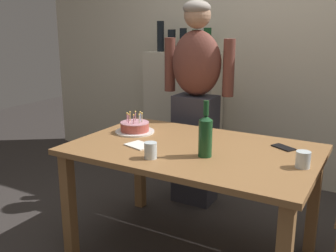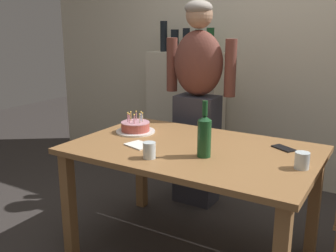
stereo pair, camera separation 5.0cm
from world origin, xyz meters
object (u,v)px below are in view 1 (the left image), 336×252
Objects in this scene: birthday_cake at (135,128)px; person_man_bearded at (196,101)px; water_glass_far at (303,160)px; cell_phone at (283,147)px; water_glass_near at (151,150)px; wine_bottle at (205,135)px; napkin_stack at (139,145)px.

birthday_cake is 0.66m from person_man_bearded.
water_glass_far is 0.34m from cell_phone.
person_man_bearded is at bearing -179.97° from cell_phone.
person_man_bearded reaches higher than water_glass_far.
water_glass_near is 0.32m from wine_bottle.
person_man_bearded is at bearing 74.92° from birthday_cake.
napkin_stack is at bearing -176.91° from wine_bottle.
cell_phone is 0.88× the size of napkin_stack.
water_glass_near is 0.25m from napkin_stack.
wine_bottle is 0.98m from person_man_bearded.
water_glass_near is (0.39, -0.41, 0.01)m from birthday_cake.
birthday_cake is 1.01m from cell_phone.
water_glass_near is 0.29× the size of wine_bottle.
water_glass_far reaches higher than napkin_stack.
birthday_cake is 1.92× the size of cell_phone.
person_man_bearded is at bearing 142.56° from water_glass_far.
water_glass_far is at bearing -6.38° from birthday_cake.
person_man_bearded is at bearing 92.03° from napkin_stack.
birthday_cake reaches higher than napkin_stack.
cell_phone is (0.36, 0.38, -0.13)m from wine_bottle.
cell_phone is 0.09× the size of person_man_bearded.
wine_bottle is 0.54m from cell_phone.
person_man_bearded reaches higher than cell_phone.
water_glass_near is at bearing -160.62° from water_glass_far.
person_man_bearded is (0.17, 0.63, 0.10)m from birthday_cake.
wine_bottle is 0.20× the size of person_man_bearded.
water_glass_near is at bearing -46.30° from birthday_cake.
napkin_stack is (-0.19, 0.16, -0.04)m from water_glass_near.
person_man_bearded reaches higher than birthday_cake.
person_man_bearded is (-0.83, 0.47, 0.13)m from cell_phone.
wine_bottle is 2.27× the size of cell_phone.
water_glass_near is 0.65× the size of cell_phone.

